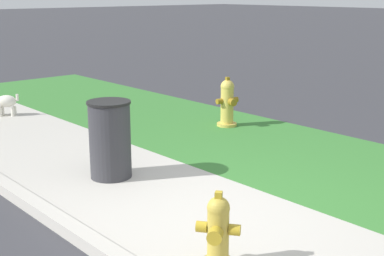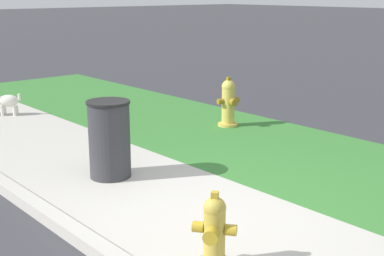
{
  "view_description": "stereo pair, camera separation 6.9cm",
  "coord_description": "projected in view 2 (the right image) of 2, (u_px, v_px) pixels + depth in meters",
  "views": [
    {
      "loc": [
        3.56,
        -3.23,
        2.16
      ],
      "look_at": [
        -1.54,
        1.29,
        0.4
      ],
      "focal_mm": 50.0,
      "sensor_mm": 36.0,
      "label": 1
    },
    {
      "loc": [
        3.61,
        -3.18,
        2.16
      ],
      "look_at": [
        -1.54,
        1.29,
        0.4
      ],
      "focal_mm": 50.0,
      "sensor_mm": 36.0,
      "label": 2
    }
  ],
  "objects": [
    {
      "name": "fire_hydrant_near_corner",
      "position": [
        214.0,
        232.0,
        4.23
      ],
      "size": [
        0.34,
        0.33,
        0.64
      ],
      "rotation": [
        0.0,
        0.0,
        3.77
      ],
      "color": "gold",
      "rests_on": "ground"
    },
    {
      "name": "street_curb",
      "position": [
        97.0,
        248.0,
        4.48
      ],
      "size": [
        18.0,
        0.16,
        0.12
      ],
      "primitive_type": "cube",
      "color": "#BCB7AD",
      "rests_on": "ground"
    },
    {
      "name": "fire_hydrant_by_grass_verge",
      "position": [
        228.0,
        103.0,
        8.67
      ],
      "size": [
        0.38,
        0.4,
        0.81
      ],
      "rotation": [
        0.0,
        0.0,
        4.49
      ],
      "color": "gold",
      "rests_on": "ground"
    },
    {
      "name": "trash_bin",
      "position": [
        109.0,
        140.0,
        6.26
      ],
      "size": [
        0.51,
        0.51,
        0.93
      ],
      "color": "#333338",
      "rests_on": "ground"
    },
    {
      "name": "grass_verge",
      "position": [
        338.0,
        167.0,
        6.71
      ],
      "size": [
        18.0,
        2.75,
        0.01
      ],
      "primitive_type": "cube",
      "color": "#387A33",
      "rests_on": "ground"
    },
    {
      "name": "sidewalk_pavement",
      "position": [
        195.0,
        219.0,
        5.2
      ],
      "size": [
        18.0,
        2.03,
        0.01
      ],
      "primitive_type": "cube",
      "color": "#BCB7AD",
      "rests_on": "ground"
    },
    {
      "name": "small_white_dog",
      "position": [
        6.0,
        101.0,
        9.43
      ],
      "size": [
        0.42,
        0.45,
        0.46
      ],
      "rotation": [
        0.0,
        0.0,
        4.01
      ],
      "color": "silver",
      "rests_on": "ground"
    },
    {
      "name": "ground_plane",
      "position": [
        195.0,
        219.0,
        5.2
      ],
      "size": [
        120.0,
        120.0,
        0.0
      ],
      "primitive_type": "plane",
      "color": "#38383D"
    }
  ]
}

